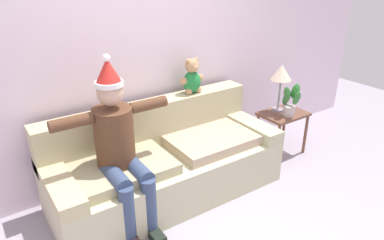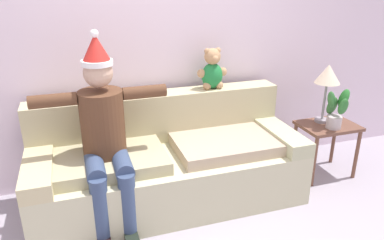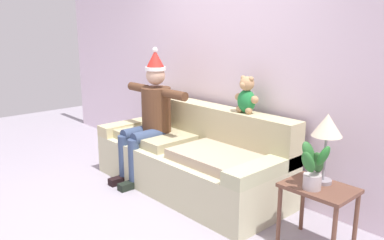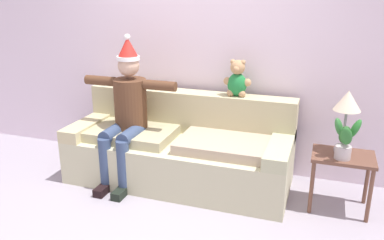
% 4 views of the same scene
% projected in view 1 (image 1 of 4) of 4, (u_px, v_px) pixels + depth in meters
% --- Properties ---
extents(back_wall, '(7.00, 0.10, 2.70)m').
position_uv_depth(back_wall, '(135.00, 53.00, 3.53)').
color(back_wall, silver).
rests_on(back_wall, ground_plane).
extents(couch, '(2.30, 0.92, 0.90)m').
position_uv_depth(couch, '(165.00, 163.00, 3.54)').
color(couch, '#C0BB97').
rests_on(couch, ground_plane).
extents(person_seated, '(1.02, 0.77, 1.53)m').
position_uv_depth(person_seated, '(119.00, 145.00, 2.96)').
color(person_seated, '#543320').
rests_on(person_seated, ground_plane).
extents(teddy_bear, '(0.29, 0.17, 0.38)m').
position_uv_depth(teddy_bear, '(192.00, 78.00, 3.72)').
color(teddy_bear, '#1F7A39').
rests_on(teddy_bear, couch).
extents(side_table, '(0.55, 0.41, 0.54)m').
position_uv_depth(side_table, '(283.00, 120.00, 4.25)').
color(side_table, brown).
rests_on(side_table, ground_plane).
extents(table_lamp, '(0.24, 0.24, 0.57)m').
position_uv_depth(table_lamp, '(281.00, 75.00, 4.08)').
color(table_lamp, gray).
rests_on(table_lamp, side_table).
extents(potted_plant, '(0.26, 0.25, 0.39)m').
position_uv_depth(potted_plant, '(291.00, 101.00, 4.07)').
color(potted_plant, '#B7AAAB').
rests_on(potted_plant, side_table).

